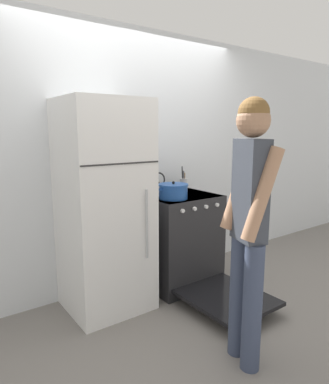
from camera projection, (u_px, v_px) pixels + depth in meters
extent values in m
plane|color=slate|center=(137.00, 278.00, 3.67)|extent=(14.00, 14.00, 0.00)
cube|color=silver|center=(134.00, 159.00, 3.47)|extent=(10.00, 0.06, 2.55)
cube|color=white|center=(105.00, 207.00, 2.95)|extent=(0.69, 0.65, 1.83)
cube|color=#2D2D2D|center=(122.00, 164.00, 2.62)|extent=(0.67, 0.01, 0.01)
cylinder|color=#B2B5BA|center=(147.00, 224.00, 2.82)|extent=(0.02, 0.02, 0.58)
cube|color=#232326|center=(178.00, 239.00, 3.50)|extent=(0.71, 0.65, 0.93)
cube|color=black|center=(178.00, 196.00, 3.42)|extent=(0.70, 0.63, 0.02)
cube|color=black|center=(197.00, 248.00, 3.27)|extent=(0.61, 0.05, 0.71)
cylinder|color=black|center=(173.00, 199.00, 3.22)|extent=(0.21, 0.21, 0.01)
cylinder|color=black|center=(199.00, 195.00, 3.41)|extent=(0.21, 0.21, 0.01)
cylinder|color=black|center=(158.00, 195.00, 3.43)|extent=(0.21, 0.21, 0.01)
cylinder|color=black|center=(183.00, 192.00, 3.61)|extent=(0.21, 0.21, 0.01)
cylinder|color=silver|center=(183.00, 211.00, 3.04)|extent=(0.04, 0.02, 0.04)
cylinder|color=silver|center=(195.00, 209.00, 3.12)|extent=(0.04, 0.02, 0.04)
cylinder|color=silver|center=(206.00, 207.00, 3.20)|extent=(0.04, 0.02, 0.04)
cylinder|color=silver|center=(217.00, 205.00, 3.29)|extent=(0.04, 0.02, 0.04)
cube|color=black|center=(227.00, 298.00, 3.00)|extent=(0.65, 0.75, 0.04)
cube|color=#99999E|center=(183.00, 246.00, 3.44)|extent=(0.57, 0.36, 0.01)
cylinder|color=#1E4C9E|center=(173.00, 192.00, 3.21)|extent=(0.27, 0.27, 0.12)
cylinder|color=#1E4C9E|center=(173.00, 185.00, 3.20)|extent=(0.28, 0.28, 0.02)
sphere|color=black|center=(173.00, 183.00, 3.19)|extent=(0.03, 0.03, 0.03)
cylinder|color=#1E4C9E|center=(161.00, 189.00, 3.12)|extent=(0.03, 0.02, 0.02)
cylinder|color=#1E4C9E|center=(185.00, 186.00, 3.29)|extent=(0.03, 0.02, 0.02)
cylinder|color=silver|center=(159.00, 190.00, 3.43)|extent=(0.21, 0.21, 0.09)
cone|color=silver|center=(159.00, 185.00, 3.42)|extent=(0.20, 0.20, 0.02)
sphere|color=black|center=(159.00, 183.00, 3.41)|extent=(0.02, 0.02, 0.02)
cone|color=silver|center=(166.00, 188.00, 3.48)|extent=(0.11, 0.03, 0.09)
torus|color=black|center=(159.00, 180.00, 3.41)|extent=(0.16, 0.01, 0.16)
cylinder|color=#B7BABF|center=(184.00, 185.00, 3.62)|extent=(0.08, 0.08, 0.14)
cylinder|color=#9E7547|center=(185.00, 181.00, 3.60)|extent=(0.02, 0.02, 0.17)
cylinder|color=#232326|center=(183.00, 178.00, 3.59)|extent=(0.03, 0.01, 0.24)
cylinder|color=#B2B5BA|center=(183.00, 180.00, 3.62)|extent=(0.03, 0.01, 0.18)
cylinder|color=#4C4C51|center=(184.00, 180.00, 3.60)|extent=(0.05, 0.03, 0.19)
cylinder|color=#38425B|center=(252.00, 308.00, 2.21)|extent=(0.13, 0.13, 0.87)
cylinder|color=#38425B|center=(239.00, 296.00, 2.37)|extent=(0.13, 0.13, 0.87)
cube|color=#383D47|center=(250.00, 191.00, 2.16)|extent=(0.20, 0.27, 0.65)
cylinder|color=#A87A5B|center=(263.00, 194.00, 2.03)|extent=(0.27, 0.16, 0.58)
cylinder|color=#A87A5B|center=(239.00, 187.00, 2.28)|extent=(0.27, 0.16, 0.58)
sphere|color=#A87A5B|center=(253.00, 121.00, 2.08)|extent=(0.21, 0.21, 0.21)
sphere|color=brown|center=(254.00, 113.00, 2.07)|extent=(0.19, 0.19, 0.19)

